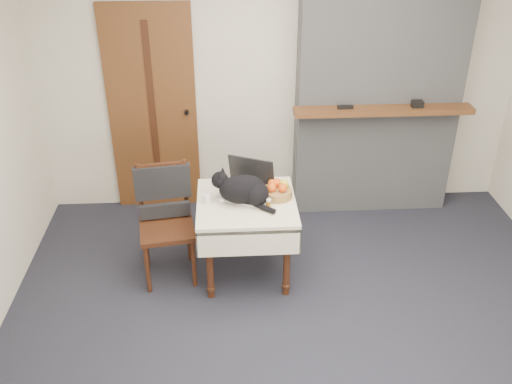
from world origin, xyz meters
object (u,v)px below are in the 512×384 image
door (153,111)px  side_table (246,213)px  cream_jar (207,199)px  fruit_basket (277,191)px  pill_bottle (269,203)px  chair (165,206)px  cat (244,190)px  laptop (247,186)px

door → side_table: bearing=-55.7°
cream_jar → fruit_basket: (0.56, 0.07, 0.02)m
pill_bottle → chair: chair is taller
side_table → fruit_basket: 0.31m
cat → pill_bottle: bearing=-8.2°
cream_jar → fruit_basket: fruit_basket is taller
side_table → cat: bearing=-128.5°
fruit_basket → chair: bearing=177.3°
cat → pill_bottle: 0.22m
door → fruit_basket: door is taller
cat → laptop: bearing=96.5°
cat → cream_jar: cat is taller
cat → fruit_basket: 0.29m
side_table → fruit_basket: size_ratio=3.27×
fruit_basket → cat: bearing=-163.3°
cat → cream_jar: bearing=-163.5°
pill_bottle → chair: (-0.82, 0.22, -0.12)m
side_table → cream_jar: (-0.31, -0.01, 0.15)m
laptop → cat: size_ratio=0.96×
side_table → laptop: size_ratio=1.60×
cat → cream_jar: size_ratio=7.36×
door → cat: (0.81, -1.24, -0.18)m
cat → fruit_basket: bearing=35.5°
side_table → chair: 0.66m
cat → chair: size_ratio=0.52×
laptop → fruit_basket: (0.24, -0.06, -0.02)m
cream_jar → side_table: bearing=2.2°
laptop → cream_jar: 0.35m
door → cream_jar: bearing=-67.0°
chair → cat: bearing=-19.1°
door → cream_jar: 1.35m
cream_jar → pill_bottle: 0.49m
laptop → pill_bottle: (0.15, -0.24, -0.03)m
door → fruit_basket: (1.08, -1.15, -0.25)m
laptop → cat: 0.15m
cream_jar → pill_bottle: bearing=-12.7°
laptop → pill_bottle: laptop is taller
pill_bottle → fruit_basket: fruit_basket is taller
side_table → laptop: bearing=84.0°
laptop → cream_jar: laptop is taller
cream_jar → fruit_basket: bearing=7.0°
cat → chair: 0.68m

